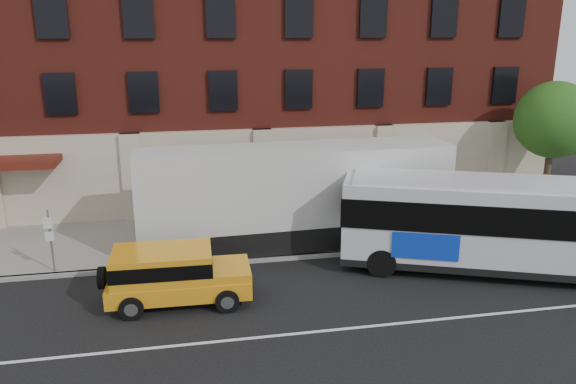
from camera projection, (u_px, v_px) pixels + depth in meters
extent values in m
plane|color=black|center=(323.00, 340.00, 16.15)|extent=(120.00, 120.00, 0.00)
cube|color=gray|center=(272.00, 232.00, 24.62)|extent=(60.00, 6.00, 0.15)
cube|color=gray|center=(285.00, 258.00, 21.79)|extent=(60.00, 0.25, 0.15)
cube|color=silver|center=(319.00, 331.00, 16.62)|extent=(60.00, 0.12, 0.01)
cube|color=maroon|center=(247.00, 48.00, 30.06)|extent=(30.00, 10.00, 15.00)
cube|color=#BEB097|center=(262.00, 171.00, 26.73)|extent=(30.00, 0.35, 4.00)
cube|color=#4F160E|center=(7.00, 162.00, 23.63)|extent=(4.20, 2.20, 0.30)
cube|color=#BEB097|center=(133.00, 177.00, 25.55)|extent=(0.90, 0.55, 4.00)
cube|color=#BEB097|center=(263.00, 171.00, 26.63)|extent=(0.90, 0.55, 4.00)
cube|color=#BEB097|center=(383.00, 166.00, 27.72)|extent=(0.90, 0.55, 4.00)
cube|color=#BEB097|center=(494.00, 160.00, 28.80)|extent=(0.90, 0.55, 4.00)
cube|color=black|center=(60.00, 94.00, 24.16)|extent=(1.30, 0.20, 1.80)
cube|color=black|center=(144.00, 92.00, 24.79)|extent=(1.30, 0.20, 1.80)
cube|color=black|center=(223.00, 91.00, 25.42)|extent=(1.30, 0.20, 1.80)
cube|color=black|center=(298.00, 89.00, 26.05)|extent=(1.30, 0.20, 1.80)
cube|color=black|center=(370.00, 88.00, 26.68)|extent=(1.30, 0.20, 1.80)
cube|color=black|center=(439.00, 86.00, 27.32)|extent=(1.30, 0.20, 1.80)
cube|color=black|center=(504.00, 85.00, 27.95)|extent=(1.30, 0.20, 1.80)
cube|color=black|center=(52.00, 16.00, 23.27)|extent=(1.30, 0.20, 1.80)
cube|color=black|center=(138.00, 16.00, 23.90)|extent=(1.30, 0.20, 1.80)
cube|color=black|center=(221.00, 17.00, 24.53)|extent=(1.30, 0.20, 1.80)
cube|color=black|center=(299.00, 17.00, 25.16)|extent=(1.30, 0.20, 1.80)
cube|color=black|center=(373.00, 17.00, 25.79)|extent=(1.30, 0.20, 1.80)
cube|color=black|center=(444.00, 18.00, 26.43)|extent=(1.30, 0.20, 1.80)
cube|color=black|center=(511.00, 18.00, 27.06)|extent=(1.30, 0.20, 1.80)
cube|color=black|center=(29.00, 190.00, 24.88)|extent=(2.60, 0.15, 2.80)
cube|color=black|center=(167.00, 184.00, 25.96)|extent=(2.60, 0.15, 2.80)
cube|color=black|center=(294.00, 178.00, 27.04)|extent=(2.60, 0.15, 2.80)
cube|color=black|center=(411.00, 172.00, 28.13)|extent=(2.60, 0.15, 2.80)
cylinder|color=gray|center=(51.00, 243.00, 20.11)|extent=(0.07, 0.07, 2.50)
cube|color=silver|center=(48.00, 223.00, 19.75)|extent=(0.30, 0.03, 0.40)
cube|color=silver|center=(49.00, 237.00, 19.89)|extent=(0.30, 0.03, 0.35)
cylinder|color=#322419|center=(546.00, 179.00, 27.09)|extent=(0.32, 0.32, 3.00)
sphere|color=#204F16|center=(554.00, 120.00, 26.28)|extent=(3.60, 3.60, 3.60)
sphere|color=#204F16|center=(571.00, 131.00, 26.17)|extent=(2.20, 2.20, 2.20)
sphere|color=#204F16|center=(536.00, 127.00, 26.66)|extent=(2.00, 2.00, 2.00)
cube|color=silver|center=(521.00, 225.00, 20.12)|extent=(12.72, 7.06, 3.00)
cube|color=black|center=(516.00, 261.00, 20.51)|extent=(12.79, 7.12, 0.26)
cube|color=silver|center=(526.00, 183.00, 19.69)|extent=(12.02, 6.53, 0.13)
cube|color=black|center=(522.00, 212.00, 19.98)|extent=(12.83, 7.16, 1.05)
cube|color=#0C30B6|center=(425.00, 247.00, 19.59)|extent=(2.17, 0.88, 0.95)
cylinder|color=black|center=(382.00, 263.00, 20.22)|extent=(1.10, 0.68, 1.05)
cylinder|color=black|center=(383.00, 239.00, 22.47)|extent=(1.10, 0.68, 1.05)
cube|color=orange|center=(180.00, 285.00, 18.27)|extent=(4.60, 2.01, 0.57)
cube|color=orange|center=(162.00, 264.00, 17.97)|extent=(3.17, 1.94, 0.95)
cube|color=black|center=(162.00, 263.00, 17.96)|extent=(3.21, 1.98, 0.47)
cube|color=orange|center=(228.00, 269.00, 18.39)|extent=(1.47, 1.84, 0.28)
cube|color=black|center=(250.00, 278.00, 18.61)|extent=(0.10, 1.52, 0.52)
cylinder|color=black|center=(102.00, 278.00, 17.77)|extent=(0.23, 0.73, 0.72)
cylinder|color=black|center=(227.00, 301.00, 17.68)|extent=(0.76, 0.28, 0.76)
cylinder|color=silver|center=(227.00, 301.00, 17.68)|extent=(0.42, 0.29, 0.42)
cylinder|color=black|center=(224.00, 276.00, 19.44)|extent=(0.76, 0.28, 0.76)
cylinder|color=silver|center=(224.00, 276.00, 19.44)|extent=(0.42, 0.29, 0.42)
cylinder|color=black|center=(131.00, 308.00, 17.22)|extent=(0.76, 0.28, 0.76)
cylinder|color=silver|center=(131.00, 308.00, 17.22)|extent=(0.42, 0.29, 0.42)
cylinder|color=black|center=(137.00, 282.00, 18.98)|extent=(0.76, 0.28, 0.76)
cylinder|color=silver|center=(137.00, 282.00, 18.98)|extent=(0.42, 0.29, 0.42)
cube|color=black|center=(295.00, 233.00, 23.05)|extent=(12.61, 2.98, 1.15)
cube|color=silver|center=(296.00, 184.00, 22.47)|extent=(12.61, 3.02, 3.03)
cylinder|color=black|center=(181.00, 255.00, 20.92)|extent=(1.05, 0.33, 1.04)
cylinder|color=black|center=(178.00, 233.00, 23.17)|extent=(1.05, 0.33, 1.04)
cylinder|color=black|center=(215.00, 252.00, 21.19)|extent=(1.05, 0.33, 1.04)
cylinder|color=black|center=(209.00, 231.00, 23.44)|extent=(1.05, 0.33, 1.04)
cylinder|color=black|center=(385.00, 237.00, 22.68)|extent=(1.05, 0.33, 1.04)
cylinder|color=black|center=(364.00, 219.00, 24.93)|extent=(1.05, 0.33, 1.04)
cylinder|color=black|center=(414.00, 235.00, 22.95)|extent=(1.05, 0.33, 1.04)
cylinder|color=black|center=(391.00, 217.00, 25.20)|extent=(1.05, 0.33, 1.04)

